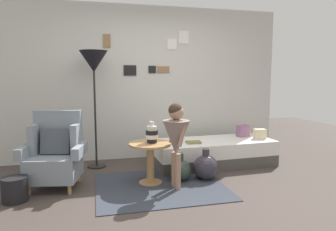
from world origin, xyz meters
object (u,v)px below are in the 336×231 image
at_px(floor_lamp, 94,66).
at_px(magazine_basket, 15,189).
at_px(person_child, 176,135).
at_px(armchair, 56,153).
at_px(vase_striped, 152,134).
at_px(demijohn_far, 206,167).
at_px(side_table, 150,155).
at_px(daybed, 213,152).
at_px(book_on_daybed, 193,142).
at_px(demijohn_near, 180,170).

xyz_separation_m(floor_lamp, magazine_basket, (-0.91, -1.15, -1.43)).
bearing_deg(person_child, armchair, 162.67).
bearing_deg(magazine_basket, vase_striped, 7.77).
distance_m(demijohn_far, magazine_basket, 2.37).
bearing_deg(magazine_basket, side_table, 7.71).
relative_size(daybed, side_table, 3.47).
bearing_deg(daybed, magazine_basket, -162.84).
relative_size(side_table, magazine_basket, 1.99).
xyz_separation_m(armchair, person_child, (1.47, -0.46, 0.25)).
distance_m(side_table, demijohn_far, 0.79).
height_order(side_table, magazine_basket, side_table).
height_order(side_table, floor_lamp, floor_lamp).
distance_m(floor_lamp, book_on_daybed, 1.91).
bearing_deg(book_on_daybed, demijohn_near, -125.94).
relative_size(daybed, person_child, 1.79).
distance_m(armchair, demijohn_far, 1.99).
height_order(armchair, demijohn_near, armchair).
xyz_separation_m(book_on_daybed, demijohn_near, (-0.34, -0.47, -0.26)).
height_order(floor_lamp, demijohn_far, floor_lamp).
bearing_deg(book_on_daybed, magazine_basket, -163.52).
relative_size(floor_lamp, book_on_daybed, 8.17).
bearing_deg(daybed, floor_lamp, 170.40).
xyz_separation_m(side_table, book_on_daybed, (0.76, 0.48, 0.03)).
relative_size(floor_lamp, magazine_basket, 6.42).
bearing_deg(person_child, daybed, 46.04).
height_order(side_table, book_on_daybed, side_table).
bearing_deg(demijohn_far, book_on_daybed, 90.85).
bearing_deg(person_child, floor_lamp, 128.69).
relative_size(demijohn_near, demijohn_far, 0.88).
relative_size(vase_striped, demijohn_near, 0.74).
bearing_deg(side_table, demijohn_near, 1.38).
distance_m(side_table, vase_striped, 0.27).
bearing_deg(demijohn_far, side_table, 178.05).
height_order(person_child, demijohn_far, person_child).
distance_m(floor_lamp, demijohn_far, 2.23).
height_order(daybed, demijohn_far, demijohn_far).
distance_m(floor_lamp, person_child, 1.78).
distance_m(demijohn_near, demijohn_far, 0.35).
distance_m(book_on_daybed, magazine_basket, 2.47).
relative_size(side_table, demijohn_near, 1.48).
xyz_separation_m(armchair, book_on_daybed, (1.95, 0.29, -0.02)).
relative_size(side_table, floor_lamp, 0.31).
distance_m(person_child, book_on_daybed, 0.93).
xyz_separation_m(book_on_daybed, demijohn_far, (0.01, -0.51, -0.24)).
xyz_separation_m(demijohn_far, magazine_basket, (-2.36, -0.19, -0.04)).
bearing_deg(vase_striped, person_child, -46.74).
relative_size(person_child, demijohn_near, 2.88).
relative_size(armchair, side_table, 1.74).
xyz_separation_m(armchair, demijohn_far, (1.96, -0.22, -0.26)).
height_order(demijohn_far, magazine_basket, demijohn_far).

